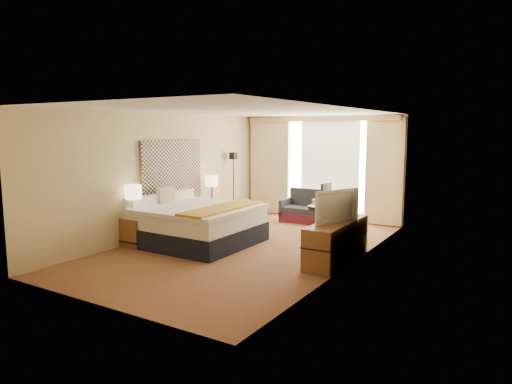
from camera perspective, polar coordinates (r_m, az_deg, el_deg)
The scene contains 21 objects.
floor at distance 8.90m, azimuth -1.09°, elevation -6.86°, with size 4.20×7.00×0.02m, color maroon.
ceiling at distance 8.62m, azimuth -1.13°, elevation 10.11°, with size 4.20×7.00×0.02m, color white.
wall_back at distance 11.75m, azimuth 8.18°, elevation 3.07°, with size 4.20×0.02×2.60m, color tan.
wall_front at distance 6.05m, azimuth -19.36°, elevation -1.70°, with size 4.20×0.02×2.60m, color tan.
wall_left at distance 9.95m, azimuth -11.34°, elevation 2.15°, with size 0.02×7.00×2.60m, color tan.
wall_right at distance 7.74m, azimuth 12.08°, elevation 0.55°, with size 0.02×7.00×2.60m, color tan.
headboard at distance 10.07m, azimuth -10.39°, elevation 2.13°, with size 0.06×1.85×1.50m, color black.
nightstand_left at distance 9.21m, azimuth -14.58°, elevation -4.85°, with size 0.45×0.52×0.55m, color brown.
nightstand_right at distance 11.05m, azimuth -5.19°, elevation -2.55°, with size 0.45×0.52×0.55m, color brown.
media_dresser at distance 8.00m, azimuth 10.06°, elevation -6.08°, with size 0.50×1.80×0.70m, color brown.
window at distance 11.62m, azimuth 9.26°, elevation 3.09°, with size 2.30×0.02×2.30m, color white.
curtains at distance 11.64m, azimuth 7.95°, elevation 3.56°, with size 4.12×0.19×2.56m.
bed at distance 9.20m, azimuth -7.62°, elevation -3.91°, with size 2.23×2.04×1.08m.
loveseat at distance 11.29m, azimuth 6.58°, elevation -2.41°, with size 1.29×0.72×0.79m.
floor_lamp at distance 11.63m, azimuth -2.85°, elevation 2.55°, with size 0.21×0.21×1.68m.
desk_chair at distance 10.33m, azimuth 8.07°, elevation -2.14°, with size 0.53×0.53×1.09m.
lamp_left at distance 9.05m, azimuth -15.09°, elevation -0.07°, with size 0.31×0.31×0.65m.
lamp_right at distance 10.90m, azimuth -5.55°, elevation 1.31°, with size 0.29×0.29×0.62m.
tissue_box at distance 9.15m, azimuth -14.04°, elevation -2.80°, with size 0.12×0.12×0.11m, color #92B9E2.
telephone at distance 10.89m, azimuth -5.60°, elevation -1.05°, with size 0.17×0.14×0.07m, color black.
television at distance 7.83m, azimuth 9.64°, elevation -1.66°, with size 0.97×0.13×0.56m, color black.
Camera 1 is at (4.66, -7.24, 2.25)m, focal length 32.00 mm.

